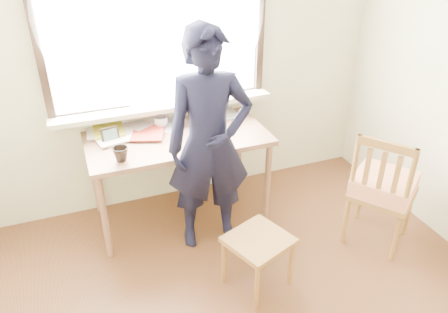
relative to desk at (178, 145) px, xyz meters
name	(u,v)px	position (x,y,z in m)	size (l,w,h in m)	color
room_shell	(286,94)	(0.15, -1.43, 0.94)	(3.52, 4.02, 2.61)	beige
desk	(178,145)	(0.00, 0.00, 0.00)	(1.45, 0.72, 0.77)	#8D6246
laptop	(208,128)	(0.25, -0.04, 0.13)	(0.36, 0.32, 0.21)	black
mug_white	(161,122)	(-0.08, 0.22, 0.13)	(0.11, 0.11, 0.09)	white
mug_dark	(121,154)	(-0.48, -0.23, 0.13)	(0.12, 0.12, 0.11)	black
mouse	(230,131)	(0.41, -0.10, 0.10)	(0.09, 0.06, 0.03)	black
desk_clutter	(145,128)	(-0.21, 0.21, 0.10)	(0.81, 0.40, 0.04)	#30479D
book_a	(127,129)	(-0.36, 0.26, 0.09)	(0.20, 0.26, 0.02)	white
book_b	(218,115)	(0.44, 0.25, 0.09)	(0.17, 0.23, 0.02)	white
picture_frame	(110,135)	(-0.51, 0.10, 0.14)	(0.14, 0.04, 0.11)	black
work_chair	(258,246)	(0.28, -0.98, -0.35)	(0.51, 0.50, 0.41)	#9E6E34
side_chair	(383,187)	(1.37, -0.88, -0.18)	(0.62, 0.62, 0.98)	#9E6E34
person	(209,144)	(0.14, -0.38, 0.17)	(0.63, 0.42, 1.74)	black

